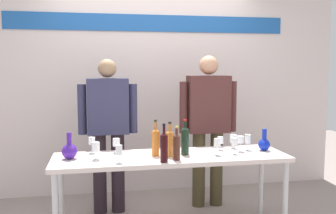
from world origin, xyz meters
TOP-DOWN VIEW (x-y plane):
  - back_wall at (0.00, 1.35)m, footprint 4.83×0.11m
  - display_table at (0.00, 0.00)m, footprint 2.13×0.62m
  - decanter_blue_left at (-0.90, 0.03)m, footprint 0.13×0.13m
  - decanter_blue_right at (0.92, 0.03)m, footprint 0.11×0.11m
  - presenter_left at (-0.54, 0.65)m, footprint 0.62×0.22m
  - presenter_right at (0.54, 0.65)m, footprint 0.65×0.22m
  - wine_bottle_0 at (0.01, -0.18)m, footprint 0.06×0.06m
  - wine_bottle_1 at (-0.14, 0.01)m, footprint 0.07×0.07m
  - wine_bottle_2 at (0.13, 0.00)m, footprint 0.07×0.07m
  - wine_bottle_3 at (-0.11, -0.24)m, footprint 0.06×0.06m
  - wine_bottle_4 at (-0.02, -0.04)m, footprint 0.07×0.07m
  - wine_glass_left_0 at (-0.49, 0.19)m, footprint 0.07×0.07m
  - wine_glass_left_1 at (-0.67, -0.04)m, footprint 0.07×0.07m
  - wine_glass_left_2 at (-0.71, 0.23)m, footprint 0.06×0.06m
  - wine_glass_left_3 at (-0.48, -0.19)m, footprint 0.06×0.06m
  - wine_glass_right_0 at (0.77, 0.07)m, footprint 0.06×0.06m
  - wine_glass_right_1 at (0.59, -0.06)m, footprint 0.06×0.06m
  - wine_glass_right_2 at (0.41, -0.08)m, footprint 0.06×0.06m
  - wine_glass_right_3 at (0.68, 0.03)m, footprint 0.07×0.07m
  - wine_glass_right_4 at (0.66, 0.18)m, footprint 0.07×0.07m
  - wine_glass_right_5 at (0.51, 0.13)m, footprint 0.06×0.06m

SIDE VIEW (x-z plane):
  - display_table at x=0.00m, z-range 0.31..1.05m
  - decanter_blue_right at x=0.92m, z-range 0.71..0.92m
  - decanter_blue_left at x=-0.90m, z-range 0.70..0.94m
  - wine_glass_right_5 at x=0.51m, z-range 0.77..0.90m
  - wine_glass_right_4 at x=0.66m, z-range 0.77..0.91m
  - wine_glass_left_0 at x=-0.49m, z-range 0.77..0.91m
  - wine_glass_left_3 at x=-0.48m, z-range 0.78..0.93m
  - wine_glass_right_0 at x=0.77m, z-range 0.78..0.93m
  - wine_glass_right_1 at x=0.59m, z-range 0.78..0.93m
  - wine_glass_left_2 at x=-0.71m, z-range 0.78..0.93m
  - wine_glass_right_2 at x=0.41m, z-range 0.78..0.93m
  - wine_glass_left_1 at x=-0.67m, z-range 0.78..0.93m
  - wine_glass_right_3 at x=0.68m, z-range 0.78..0.93m
  - wine_bottle_0 at x=0.01m, z-range 0.72..1.02m
  - wine_bottle_4 at x=-0.02m, z-range 0.72..1.03m
  - wine_bottle_1 at x=-0.14m, z-range 0.72..1.04m
  - wine_bottle_3 at x=-0.11m, z-range 0.72..1.05m
  - wine_bottle_2 at x=0.13m, z-range 0.72..1.05m
  - presenter_left at x=-0.54m, z-range 0.12..1.75m
  - presenter_right at x=0.54m, z-range 0.13..1.80m
  - back_wall at x=0.00m, z-range 0.00..3.00m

